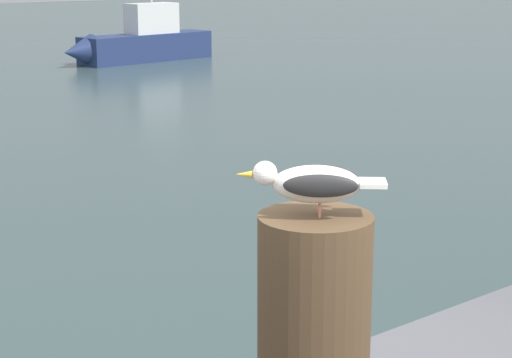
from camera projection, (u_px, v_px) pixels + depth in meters
mooring_post at (313, 352)px, 2.37m from camera, size 0.31×0.31×0.77m
seagull at (314, 182)px, 2.26m from camera, size 0.32×0.30×0.14m
boat_navy at (138, 42)px, 26.20m from camera, size 5.16×1.55×4.59m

